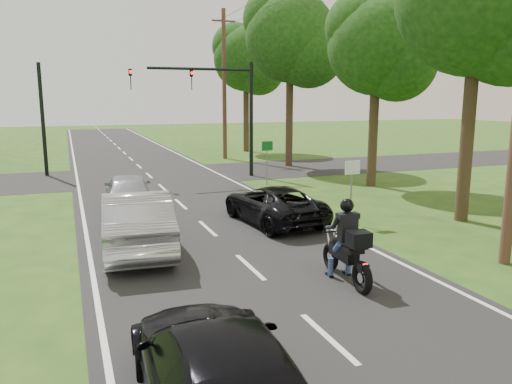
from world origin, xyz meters
The scene contains 17 objects.
ground centered at (0.00, 0.00, 0.00)m, with size 140.00×140.00×0.00m, color #234A14.
road centered at (0.00, 10.00, 0.01)m, with size 8.00×100.00×0.01m, color black.
cross_road centered at (0.00, 16.00, 0.01)m, with size 60.00×7.00×0.01m, color black.
motorcycle_rider centered at (1.74, -1.72, 0.77)m, with size 0.65×2.28×1.97m.
dark_suv centered at (2.30, 4.00, 0.64)m, with size 2.09×4.54×1.26m, color black.
silver_sedan centered at (-2.42, 2.43, 0.84)m, with size 1.76×5.04×1.66m, color #B2B3B7.
silver_suv centered at (-2.04, 7.70, 0.73)m, with size 1.69×4.19×1.43m, color #ADAFB5.
dark_car_behind centered at (-2.45, -5.53, 0.71)m, with size 1.95×4.80×1.39m, color black.
traffic_signal centered at (3.34, 14.00, 4.14)m, with size 6.38×0.44×6.00m.
signal_pole_far centered at (-5.20, 18.00, 3.00)m, with size 0.20×0.20×6.00m, color black.
utility_pole_far centered at (6.20, 22.00, 5.08)m, with size 1.60×0.28×10.00m.
sign_white centered at (4.70, 2.98, 1.60)m, with size 0.55×0.07×2.12m.
sign_green centered at (4.90, 10.98, 1.60)m, with size 0.55×0.07×2.12m.
tree_row_b centered at (8.79, 1.76, 7.13)m, with size 5.60×5.43×10.06m.
tree_row_c centered at (9.75, 8.80, 6.23)m, with size 4.80×4.65×8.76m.
tree_row_d centered at (9.10, 16.76, 7.43)m, with size 5.76×5.58×10.45m.
tree_row_e centered at (9.48, 25.78, 6.83)m, with size 5.28×5.12×9.61m.
Camera 1 is at (-4.07, -11.15, 4.16)m, focal length 35.00 mm.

